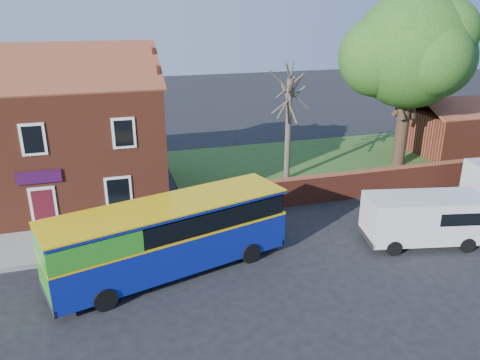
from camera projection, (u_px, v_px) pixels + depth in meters
name	position (u px, v px, depth m)	size (l,w,h in m)	color
ground	(227.00, 292.00, 17.85)	(120.00, 120.00, 0.00)	black
pavement	(44.00, 246.00, 21.11)	(18.00, 3.50, 0.12)	gray
kerb	(40.00, 265.00, 19.54)	(18.00, 0.15, 0.14)	slate
grass_strip	(356.00, 161.00, 33.01)	(26.00, 12.00, 0.04)	#426B28
shop_building	(44.00, 142.00, 25.10)	(12.30, 8.13, 10.50)	maroon
boundary_wall	(410.00, 178.00, 27.34)	(22.00, 0.38, 1.60)	maroon
outbuilding	(466.00, 130.00, 34.87)	(8.20, 5.06, 4.17)	maroon
bus	(163.00, 236.00, 18.53)	(10.08, 5.05, 2.98)	navy
van_near	(424.00, 217.00, 21.11)	(5.55, 3.11, 2.30)	silver
large_tree	(410.00, 54.00, 29.86)	(9.28, 7.34, 11.32)	black
bare_tree	(288.00, 125.00, 28.37)	(2.57, 3.06, 6.84)	#4C4238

